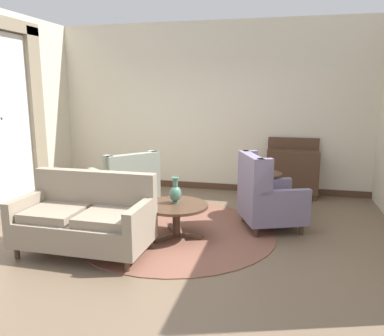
# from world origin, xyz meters

# --- Properties ---
(ground) EXTENTS (8.39, 8.39, 0.00)m
(ground) POSITION_xyz_m (0.00, 0.00, 0.00)
(ground) COLOR brown
(wall_back) EXTENTS (6.15, 0.08, 3.14)m
(wall_back) POSITION_xyz_m (0.00, 2.75, 1.57)
(wall_back) COLOR beige
(wall_back) RESTS_ON ground
(wall_left) EXTENTS (0.08, 3.85, 3.14)m
(wall_left) POSITION_xyz_m (-3.00, 0.82, 1.57)
(wall_left) COLOR beige
(wall_left) RESTS_ON ground
(baseboard_back) EXTENTS (5.99, 0.03, 0.12)m
(baseboard_back) POSITION_xyz_m (0.00, 2.69, 0.06)
(baseboard_back) COLOR #4C3323
(baseboard_back) RESTS_ON ground
(area_rug) EXTENTS (2.72, 2.72, 0.01)m
(area_rug) POSITION_xyz_m (0.00, 0.30, 0.01)
(area_rug) COLOR brown
(area_rug) RESTS_ON ground
(window_with_curtains) EXTENTS (0.12, 2.02, 2.93)m
(window_with_curtains) POSITION_xyz_m (-2.90, 0.66, 1.63)
(window_with_curtains) COLOR silver
(coffee_table) EXTENTS (0.83, 0.83, 0.45)m
(coffee_table) POSITION_xyz_m (0.06, 0.11, 0.36)
(coffee_table) COLOR #4C3323
(coffee_table) RESTS_ON ground
(porcelain_vase) EXTENTS (0.16, 0.16, 0.35)m
(porcelain_vase) POSITION_xyz_m (0.04, 0.17, 0.59)
(porcelain_vase) COLOR #4C7A66
(porcelain_vase) RESTS_ON coffee_table
(settee) EXTENTS (1.58, 0.81, 0.94)m
(settee) POSITION_xyz_m (-0.86, -0.58, 0.40)
(settee) COLOR gray
(settee) RESTS_ON ground
(armchair_back_corner) EXTENTS (1.02, 0.99, 1.06)m
(armchair_back_corner) POSITION_xyz_m (1.18, 0.72, 0.45)
(armchair_back_corner) COLOR slate
(armchair_back_corner) RESTS_ON ground
(armchair_beside_settee) EXTENTS (1.24, 1.23, 0.96)m
(armchair_beside_settee) POSITION_xyz_m (-1.05, 1.07, 0.41)
(armchair_beside_settee) COLOR gray
(armchair_beside_settee) RESTS_ON ground
(side_table) EXTENTS (0.57, 0.57, 0.68)m
(side_table) POSITION_xyz_m (1.10, 1.27, 0.41)
(side_table) COLOR #4C3323
(side_table) RESTS_ON ground
(sideboard) EXTENTS (0.90, 0.40, 1.06)m
(sideboard) POSITION_xyz_m (1.56, 2.45, 0.49)
(sideboard) COLOR #4C3323
(sideboard) RESTS_ON ground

